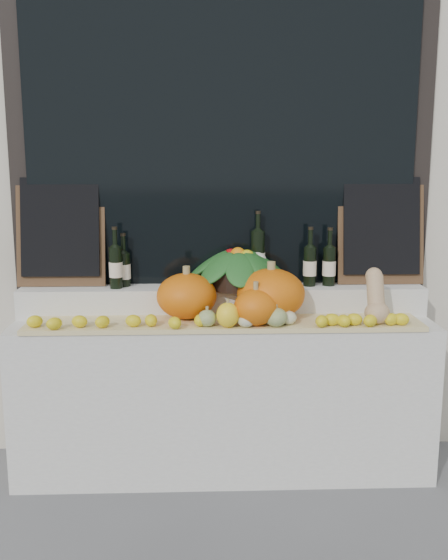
# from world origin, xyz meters

# --- Properties ---
(storefront_facade) EXTENTS (7.00, 0.94, 4.50)m
(storefront_facade) POSITION_xyz_m (0.00, 2.25, 2.25)
(storefront_facade) COLOR beige
(storefront_facade) RESTS_ON ground
(display_sill) EXTENTS (2.30, 0.55, 0.88)m
(display_sill) POSITION_xyz_m (0.00, 1.52, 0.44)
(display_sill) COLOR silver
(display_sill) RESTS_ON ground
(rear_tier) EXTENTS (2.30, 0.25, 0.16)m
(rear_tier) POSITION_xyz_m (0.00, 1.68, 0.96)
(rear_tier) COLOR silver
(rear_tier) RESTS_ON display_sill
(straw_bedding) EXTENTS (2.10, 0.32, 0.02)m
(straw_bedding) POSITION_xyz_m (0.00, 1.40, 0.89)
(straw_bedding) COLOR tan
(straw_bedding) RESTS_ON display_sill
(pumpkin_left) EXTENTS (0.43, 0.43, 0.25)m
(pumpkin_left) POSITION_xyz_m (-0.20, 1.48, 1.03)
(pumpkin_left) COLOR orange
(pumpkin_left) RESTS_ON straw_bedding
(pumpkin_right) EXTENTS (0.44, 0.44, 0.27)m
(pumpkin_right) POSITION_xyz_m (0.25, 1.46, 1.04)
(pumpkin_right) COLOR orange
(pumpkin_right) RESTS_ON straw_bedding
(pumpkin_center) EXTENTS (0.30, 0.30, 0.19)m
(pumpkin_center) POSITION_xyz_m (0.16, 1.32, 1.00)
(pumpkin_center) COLOR orange
(pumpkin_center) RESTS_ON straw_bedding
(butternut_squash) EXTENTS (0.13, 0.20, 0.28)m
(butternut_squash) POSITION_xyz_m (0.80, 1.35, 1.03)
(butternut_squash) COLOR tan
(butternut_squash) RESTS_ON straw_bedding
(decorative_gourds) EXTENTS (0.52, 0.15, 0.15)m
(decorative_gourds) POSITION_xyz_m (0.11, 1.29, 0.96)
(decorative_gourds) COLOR #3A661E
(decorative_gourds) RESTS_ON straw_bedding
(lemon_heap) EXTENTS (2.20, 0.16, 0.06)m
(lemon_heap) POSITION_xyz_m (0.00, 1.29, 0.94)
(lemon_heap) COLOR yellow
(lemon_heap) RESTS_ON straw_bedding
(produce_bowl) EXTENTS (0.61, 0.61, 0.24)m
(produce_bowl) POSITION_xyz_m (0.09, 1.66, 1.15)
(produce_bowl) COLOR black
(produce_bowl) RESTS_ON rear_tier
(wine_bottle_far_left) EXTENTS (0.08, 0.08, 0.35)m
(wine_bottle_far_left) POSITION_xyz_m (-0.60, 1.64, 1.16)
(wine_bottle_far_left) COLOR black
(wine_bottle_far_left) RESTS_ON rear_tier
(wine_bottle_near_left) EXTENTS (0.08, 0.08, 0.31)m
(wine_bottle_near_left) POSITION_xyz_m (-0.56, 1.70, 1.14)
(wine_bottle_near_left) COLOR black
(wine_bottle_near_left) RESTS_ON rear_tier
(wine_bottle_tall) EXTENTS (0.08, 0.08, 0.43)m
(wine_bottle_tall) POSITION_xyz_m (0.20, 1.71, 1.20)
(wine_bottle_tall) COLOR black
(wine_bottle_tall) RESTS_ON rear_tier
(wine_bottle_near_right) EXTENTS (0.08, 0.08, 0.34)m
(wine_bottle_near_right) POSITION_xyz_m (0.50, 1.67, 1.16)
(wine_bottle_near_right) COLOR black
(wine_bottle_near_right) RESTS_ON rear_tier
(wine_bottle_far_right) EXTENTS (0.08, 0.08, 0.33)m
(wine_bottle_far_right) POSITION_xyz_m (0.61, 1.68, 1.16)
(wine_bottle_far_right) COLOR black
(wine_bottle_far_right) RESTS_ON rear_tier
(chalkboard_left) EXTENTS (0.50, 0.13, 0.61)m
(chalkboard_left) POSITION_xyz_m (-0.92, 1.74, 1.36)
(chalkboard_left) COLOR #4C331E
(chalkboard_left) RESTS_ON rear_tier
(chalkboard_right) EXTENTS (0.50, 0.13, 0.61)m
(chalkboard_right) POSITION_xyz_m (0.92, 1.74, 1.36)
(chalkboard_right) COLOR #4C331E
(chalkboard_right) RESTS_ON rear_tier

